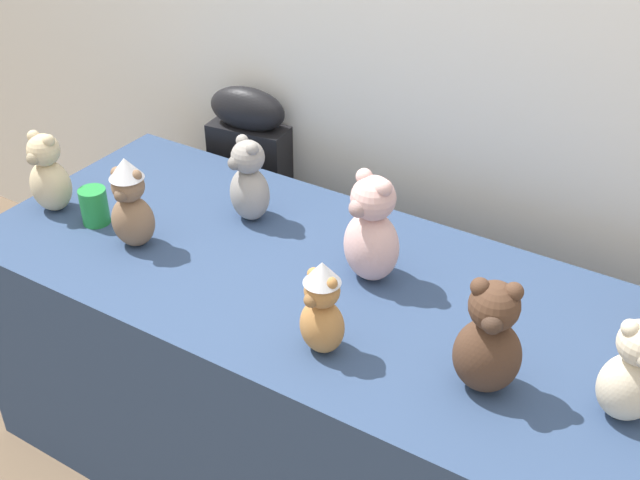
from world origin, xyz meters
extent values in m
cube|color=white|center=(0.00, 0.91, 1.30)|extent=(7.00, 0.08, 2.60)
cube|color=navy|center=(0.00, 0.25, 0.38)|extent=(1.97, 0.83, 0.76)
cube|color=black|center=(-0.63, 0.79, 0.41)|extent=(0.29, 0.15, 0.82)
ellipsoid|color=black|center=(-0.63, 0.79, 0.89)|extent=(0.29, 0.15, 0.15)
ellipsoid|color=beige|center=(0.81, 0.17, 0.84)|extent=(0.17, 0.16, 0.16)
sphere|color=beige|center=(0.78, 0.16, 1.00)|extent=(0.04, 0.04, 0.04)
ellipsoid|color=#B27A42|center=(0.15, 0.01, 0.83)|extent=(0.13, 0.12, 0.14)
sphere|color=#B27A42|center=(0.15, 0.01, 0.93)|extent=(0.08, 0.08, 0.08)
sphere|color=#B27A42|center=(0.13, 0.02, 0.96)|extent=(0.03, 0.03, 0.03)
sphere|color=#B27A42|center=(0.18, 0.01, 0.96)|extent=(0.03, 0.03, 0.03)
sphere|color=olive|center=(0.15, -0.02, 0.92)|extent=(0.03, 0.03, 0.03)
cone|color=silver|center=(0.15, 0.01, 0.98)|extent=(0.09, 0.09, 0.05)
ellipsoid|color=#4C3323|center=(0.52, 0.09, 0.85)|extent=(0.18, 0.17, 0.18)
sphere|color=#4C3323|center=(0.52, 0.09, 0.99)|extent=(0.11, 0.11, 0.11)
sphere|color=#4C3323|center=(0.49, 0.08, 1.03)|extent=(0.04, 0.04, 0.04)
sphere|color=#4C3323|center=(0.56, 0.10, 1.03)|extent=(0.04, 0.04, 0.04)
sphere|color=#412E23|center=(0.54, 0.05, 0.98)|extent=(0.05, 0.05, 0.05)
ellipsoid|color=beige|center=(0.11, 0.33, 0.86)|extent=(0.19, 0.18, 0.19)
sphere|color=beige|center=(0.11, 0.33, 1.00)|extent=(0.12, 0.12, 0.12)
sphere|color=beige|center=(0.07, 0.34, 1.04)|extent=(0.04, 0.04, 0.04)
sphere|color=beige|center=(0.14, 0.31, 1.04)|extent=(0.04, 0.04, 0.04)
sphere|color=#A88783|center=(0.09, 0.28, 0.99)|extent=(0.05, 0.05, 0.05)
ellipsoid|color=#7F6047|center=(-0.52, 0.11, 0.83)|extent=(0.14, 0.13, 0.15)
sphere|color=#7F6047|center=(-0.52, 0.11, 0.95)|extent=(0.09, 0.09, 0.09)
sphere|color=#7F6047|center=(-0.55, 0.11, 0.98)|extent=(0.03, 0.03, 0.03)
sphere|color=#7F6047|center=(-0.50, 0.12, 0.98)|extent=(0.03, 0.03, 0.03)
sphere|color=brown|center=(-0.52, 0.08, 0.94)|extent=(0.04, 0.04, 0.04)
cone|color=silver|center=(-0.52, 0.11, 1.00)|extent=(0.10, 0.10, 0.06)
ellipsoid|color=#CCB78E|center=(-0.86, 0.13, 0.84)|extent=(0.13, 0.12, 0.16)
sphere|color=#CCB78E|center=(-0.86, 0.13, 0.96)|extent=(0.10, 0.10, 0.10)
sphere|color=#CCB78E|center=(-0.89, 0.13, 0.99)|extent=(0.04, 0.04, 0.04)
sphere|color=#CCB78E|center=(-0.84, 0.13, 0.99)|extent=(0.04, 0.04, 0.04)
sphere|color=#9D8E71|center=(-0.86, 0.09, 0.95)|extent=(0.04, 0.04, 0.04)
ellipsoid|color=gray|center=(-0.33, 0.40, 0.84)|extent=(0.17, 0.16, 0.16)
sphere|color=gray|center=(-0.33, 0.40, 0.96)|extent=(0.10, 0.10, 0.10)
sphere|color=gray|center=(-0.36, 0.41, 1.00)|extent=(0.04, 0.04, 0.04)
sphere|color=gray|center=(-0.31, 0.39, 1.00)|extent=(0.04, 0.04, 0.04)
sphere|color=slate|center=(-0.35, 0.36, 0.95)|extent=(0.04, 0.04, 0.04)
cylinder|color=#238C3D|center=(-0.70, 0.14, 0.81)|extent=(0.08, 0.08, 0.11)
camera|label=1|loc=(0.91, -1.21, 2.01)|focal=44.99mm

